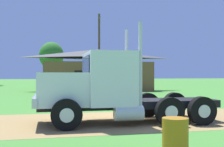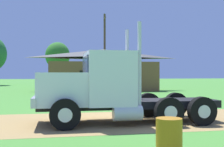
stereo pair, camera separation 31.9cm
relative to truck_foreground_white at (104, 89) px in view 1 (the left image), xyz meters
The scene contains 7 objects.
ground_plane 1.94m from the truck_foreground_white, 17.50° to the left, with size 200.00×200.00×0.00m, color #478A34.
dirt_track 1.94m from the truck_foreground_white, 17.50° to the left, with size 120.00×5.28×0.01m, color #A1824C.
truck_foreground_white is the anchor object (origin of this frame).
steel_barrel 4.98m from the truck_foreground_white, 82.84° to the right, with size 0.57×0.57×0.89m, color #B27214.
shed_building 21.55m from the truck_foreground_white, 80.74° to the left, with size 12.36×5.95×4.59m.
utility_pole_far 24.99m from the truck_foreground_white, 80.19° to the left, with size 0.35×2.20×9.20m.
tree_mid 31.53m from the truck_foreground_white, 92.48° to the left, with size 3.45×3.45×6.36m.
Camera 1 is at (-3.54, -11.24, 1.84)m, focal length 47.03 mm.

